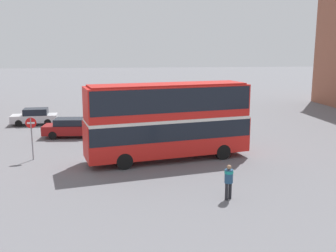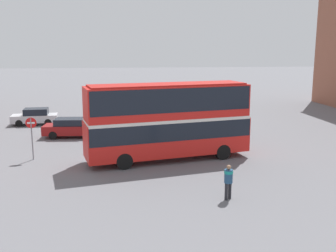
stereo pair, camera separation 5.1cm
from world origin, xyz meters
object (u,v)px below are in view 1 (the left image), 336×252
(parked_car_kerb_far, at_px, (73,128))
(parked_car_kerb_near, at_px, (35,117))
(pedestrian_foreground, at_px, (229,178))
(double_decker_bus, at_px, (168,117))
(no_entry_sign, at_px, (31,131))

(parked_car_kerb_far, bearing_deg, parked_car_kerb_near, 129.97)
(pedestrian_foreground, bearing_deg, double_decker_bus, -19.20)
(pedestrian_foreground, relative_size, no_entry_sign, 0.62)
(parked_car_kerb_near, bearing_deg, parked_car_kerb_far, 121.44)
(parked_car_kerb_far, bearing_deg, double_decker_bus, -42.45)
(parked_car_kerb_near, relative_size, no_entry_sign, 1.53)
(pedestrian_foreground, bearing_deg, parked_car_kerb_far, -3.51)
(double_decker_bus, distance_m, parked_car_kerb_far, 10.25)
(pedestrian_foreground, xyz_separation_m, no_entry_sign, (-10.61, 8.18, 0.83))
(double_decker_bus, bearing_deg, parked_car_kerb_near, 117.58)
(parked_car_kerb_near, xyz_separation_m, parked_car_kerb_far, (4.10, -5.85, 0.01))
(pedestrian_foreground, bearing_deg, parked_car_kerb_near, -2.35)
(parked_car_kerb_near, xyz_separation_m, no_entry_sign, (2.26, -12.20, 1.11))
(double_decker_bus, bearing_deg, parked_car_kerb_far, 120.73)
(no_entry_sign, bearing_deg, parked_car_kerb_near, 100.51)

